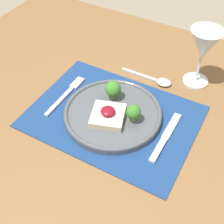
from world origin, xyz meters
name	(u,v)px	position (x,y,z in m)	size (l,w,h in m)	color
dining_table	(113,138)	(0.00, 0.00, 0.68)	(1.32, 1.06, 0.78)	brown
placemat	(113,116)	(0.00, 0.00, 0.78)	(0.45, 0.33, 0.00)	navy
dinner_plate	(112,113)	(0.00, 0.00, 0.80)	(0.27, 0.27, 0.07)	#4C5156
fork	(68,93)	(-0.16, 0.01, 0.79)	(0.02, 0.18, 0.01)	#B2B2B7
knife	(164,140)	(0.16, -0.01, 0.79)	(0.02, 0.18, 0.01)	#B2B2B7
spoon	(157,80)	(0.05, 0.20, 0.79)	(0.17, 0.04, 0.01)	#B2B2B7
wine_glass_near	(204,47)	(0.15, 0.26, 0.91)	(0.09, 0.09, 0.18)	white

